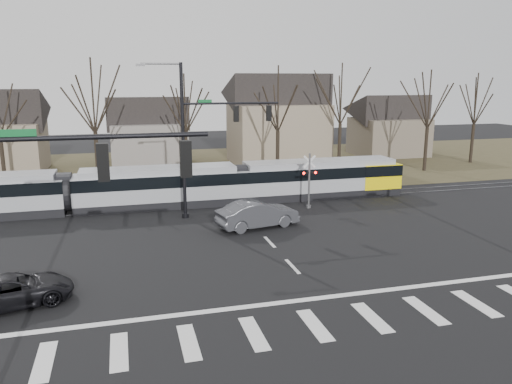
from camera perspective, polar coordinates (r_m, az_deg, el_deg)
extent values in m
plane|color=black|center=(23.52, 5.83, -10.17)|extent=(140.00, 140.00, 0.00)
cube|color=#38331E|center=(53.57, -6.45, 2.83)|extent=(140.00, 28.00, 0.01)
cube|color=silver|center=(18.80, -23.06, -17.38)|extent=(0.60, 2.60, 0.01)
cube|color=silver|center=(18.58, -15.39, -17.15)|extent=(0.60, 2.60, 0.01)
cube|color=silver|center=(18.67, -7.69, -16.62)|extent=(0.60, 2.60, 0.01)
cube|color=silver|center=(19.07, -0.25, -15.84)|extent=(0.60, 2.60, 0.01)
cube|color=silver|center=(19.75, 6.73, -14.86)|extent=(0.60, 2.60, 0.01)
cube|color=silver|center=(20.69, 13.10, -13.78)|extent=(0.60, 2.60, 0.01)
cube|color=silver|center=(21.85, 18.80, -12.66)|extent=(0.60, 2.60, 0.01)
cube|color=silver|center=(23.20, 23.84, -11.57)|extent=(0.60, 2.60, 0.01)
cube|color=silver|center=(21.99, 7.53, -11.89)|extent=(28.00, 0.35, 0.01)
cube|color=silver|center=(25.26, 4.20, -8.48)|extent=(0.18, 2.00, 0.01)
cube|color=silver|center=(28.83, 1.57, -5.72)|extent=(0.18, 2.00, 0.01)
cube|color=silver|center=(32.51, -0.46, -3.57)|extent=(0.18, 2.00, 0.01)
cube|color=silver|center=(36.25, -2.07, -1.86)|extent=(0.18, 2.00, 0.01)
cube|color=silver|center=(40.05, -3.37, -0.47)|extent=(0.18, 2.00, 0.01)
cube|color=silver|center=(43.88, -4.44, 0.68)|extent=(0.18, 2.00, 0.01)
cube|color=silver|center=(47.74, -5.34, 1.65)|extent=(0.18, 2.00, 0.01)
cube|color=silver|center=(51.62, -6.11, 2.46)|extent=(0.18, 2.00, 0.01)
cube|color=#59595E|center=(37.29, -2.45, -1.41)|extent=(90.00, 0.12, 0.06)
cube|color=#59595E|center=(38.62, -2.91, -0.92)|extent=(90.00, 0.12, 0.06)
cube|color=gray|center=(37.08, -10.96, 0.55)|extent=(12.02, 2.80, 2.92)
cube|color=black|center=(36.96, -11.00, 1.45)|extent=(12.04, 2.84, 0.85)
cube|color=gray|center=(39.92, 7.25, 1.55)|extent=(13.02, 2.80, 2.92)
cube|color=black|center=(39.81, 7.27, 2.38)|extent=(13.04, 2.84, 0.85)
cube|color=#FFE107|center=(42.00, 13.46, 1.97)|extent=(3.20, 2.86, 1.95)
imported|color=#3F4045|center=(31.41, 0.19, -2.54)|extent=(3.95, 5.95, 1.71)
imported|color=black|center=(23.17, -26.07, -10.06)|extent=(4.54, 5.84, 1.32)
cylinder|color=black|center=(14.30, -18.56, 5.96)|extent=(6.50, 0.14, 0.14)
cube|color=#0C5926|center=(14.49, -25.56, 6.06)|extent=(0.90, 0.03, 0.22)
cube|color=black|center=(14.37, -17.08, 3.27)|extent=(0.32, 0.32, 1.05)
sphere|color=#FF0C07|center=(14.32, -17.16, 4.57)|extent=(0.22, 0.22, 0.22)
cube|color=black|center=(14.47, -8.03, 3.77)|extent=(0.32, 0.32, 1.05)
sphere|color=#FF0C07|center=(14.42, -8.07, 5.06)|extent=(0.22, 0.22, 0.22)
cylinder|color=black|center=(33.17, -8.32, 5.61)|extent=(0.22, 0.22, 10.20)
cylinder|color=black|center=(34.12, -8.05, -2.66)|extent=(0.44, 0.44, 0.30)
cylinder|color=black|center=(33.50, -2.85, 10.09)|extent=(6.50, 0.14, 0.14)
cube|color=#0C5926|center=(33.16, -5.85, 10.28)|extent=(0.90, 0.03, 0.22)
cube|color=black|center=(33.61, -2.29, 8.91)|extent=(0.32, 0.32, 1.05)
sphere|color=#FF0C07|center=(33.59, -2.29, 9.47)|extent=(0.22, 0.22, 0.22)
cube|color=black|center=(34.19, 1.48, 8.98)|extent=(0.32, 0.32, 1.05)
sphere|color=#FF0C07|center=(34.17, 1.48, 9.53)|extent=(0.22, 0.22, 0.22)
cube|color=#59595B|center=(32.73, -13.08, 13.97)|extent=(0.55, 0.22, 0.14)
cylinder|color=#59595B|center=(36.13, 6.09, 1.27)|extent=(0.14, 0.14, 4.00)
cylinder|color=#59595B|center=(36.55, 6.02, -1.65)|extent=(0.36, 0.36, 0.20)
cube|color=silver|center=(35.88, 6.14, 3.46)|extent=(0.95, 0.04, 0.95)
cube|color=silver|center=(35.88, 6.14, 3.46)|extent=(0.95, 0.04, 0.95)
cube|color=black|center=(36.02, 6.11, 2.21)|extent=(1.00, 0.10, 0.12)
sphere|color=#FF0C07|center=(35.79, 5.49, 2.15)|extent=(0.18, 0.18, 0.18)
sphere|color=#FF0C07|center=(36.11, 6.83, 2.21)|extent=(0.18, 0.18, 0.18)
cube|color=slate|center=(56.68, -12.15, 5.46)|extent=(8.00, 7.00, 4.50)
cube|color=#7D6F5B|center=(56.12, 2.49, 6.69)|extent=(10.00, 8.00, 6.50)
cube|color=brown|center=(64.12, 14.88, 6.13)|extent=(8.00, 7.00, 4.50)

